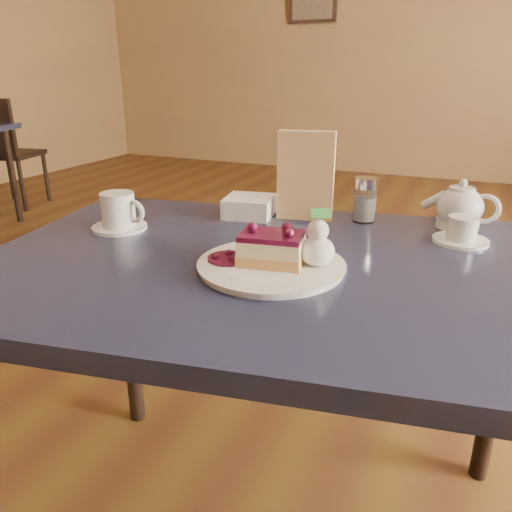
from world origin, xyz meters
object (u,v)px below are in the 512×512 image
at_px(coffee_set, 119,213).
at_px(main_table, 276,295).
at_px(cheesecake_slice, 271,248).
at_px(tea_set, 459,213).
at_px(dessert_plate, 271,266).

bearing_deg(coffee_set, main_table, -5.71).
distance_m(cheesecake_slice, tea_set, 0.49).
bearing_deg(tea_set, coffee_set, -156.99).
relative_size(dessert_plate, tea_set, 1.20).
distance_m(dessert_plate, coffee_set, 0.42).
bearing_deg(dessert_plate, tea_set, 52.28).
relative_size(main_table, cheesecake_slice, 9.94).
bearing_deg(main_table, tea_set, 38.05).
height_order(main_table, coffee_set, coffee_set).
height_order(main_table, tea_set, tea_set).
xyz_separation_m(dessert_plate, cheesecake_slice, (-0.00, 0.00, 0.03)).
distance_m(cheesecake_slice, coffee_set, 0.42).
bearing_deg(dessert_plate, cheesecake_slice, 104.04).
height_order(dessert_plate, cheesecake_slice, cheesecake_slice).
relative_size(main_table, tea_set, 5.72).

